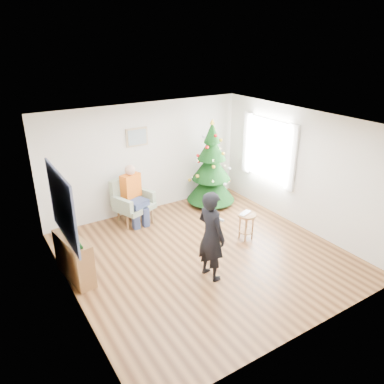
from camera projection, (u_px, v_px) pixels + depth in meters
floor at (204, 255)px, 7.33m from camera, size 5.00×5.00×0.00m
ceiling at (206, 123)px, 6.32m from camera, size 5.00×5.00×0.00m
wall_back at (145, 158)px, 8.78m from camera, size 5.00×0.00×5.00m
wall_front at (312, 258)px, 4.88m from camera, size 5.00×0.00×5.00m
wall_left at (66, 229)px, 5.60m from camera, size 0.00×5.00×5.00m
wall_right at (301, 170)px, 8.05m from camera, size 0.00×5.00×5.00m
window_panel at (269, 150)px, 8.74m from camera, size 0.04×1.30×1.40m
curtains at (268, 150)px, 8.73m from camera, size 0.05×1.75×1.50m
christmas_tree at (211, 167)px, 9.20m from camera, size 1.20×1.20×2.17m
stool at (246, 226)px, 7.81m from camera, size 0.38×0.38×0.57m
laptop at (247, 214)px, 7.69m from camera, size 0.36×0.30×0.02m
armchair at (133, 206)px, 8.51m from camera, size 0.96×0.94×1.03m
seated_person at (134, 194)px, 8.36m from camera, size 0.55×0.71×1.34m
standing_man at (211, 236)px, 6.38m from camera, size 0.47×0.64×1.63m
game_controller at (221, 220)px, 6.34m from camera, size 0.05×0.13×0.04m
console at (74, 258)px, 6.49m from camera, size 0.45×1.03×0.80m
garland at (71, 237)px, 6.33m from camera, size 0.14×0.90×0.14m
tapestry at (62, 206)px, 5.76m from camera, size 0.03×1.50×1.15m
framed_picture at (137, 137)px, 8.44m from camera, size 0.52×0.05×0.42m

